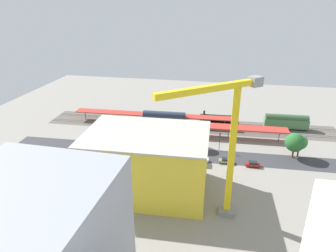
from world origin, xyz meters
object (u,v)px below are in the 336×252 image
object	(u,v)px
freight_coach_far	(164,119)
box_truck_0	(187,158)
street_tree_2	(191,133)
passenger_coach	(286,121)
street_tree_1	(164,132)
locomotive	(219,120)
parked_car_0	(253,164)
street_tree_3	(300,142)
parked_car_2	(201,159)
street_tree_4	(129,129)
platform_canopy_near	(204,126)
platform_canopy_far	(152,115)
parked_car_1	(226,161)
parked_car_3	(175,157)
tower_crane	(227,142)
construction_building	(147,163)
street_tree_0	(295,142)
traffic_light	(220,139)
parked_car_4	(149,154)
box_truck_1	(158,154)

from	to	relation	value
freight_coach_far	box_truck_0	size ratio (longest dim) A/B	2.02
freight_coach_far	street_tree_2	size ratio (longest dim) A/B	2.10
passenger_coach	street_tree_1	bearing A→B (deg)	28.85
street_tree_2	locomotive	bearing A→B (deg)	-111.33
parked_car_0	street_tree_3	world-z (taller)	street_tree_3
street_tree_2	parked_car_0	bearing A→B (deg)	154.78
passenger_coach	parked_car_2	size ratio (longest dim) A/B	3.61
street_tree_4	platform_canopy_near	bearing A→B (deg)	-155.61
platform_canopy_far	freight_coach_far	distance (m)	5.50
parked_car_1	street_tree_1	distance (m)	22.41
parked_car_1	street_tree_3	world-z (taller)	street_tree_3
locomotive	parked_car_3	xyz separation A→B (m)	(12.49, 31.42, -1.09)
street_tree_4	freight_coach_far	bearing A→B (deg)	-116.40
platform_canopy_far	street_tree_4	xyz separation A→B (m)	(3.34, 18.98, 1.50)
parked_car_0	box_truck_0	distance (m)	19.46
freight_coach_far	parked_car_2	world-z (taller)	freight_coach_far
tower_crane	street_tree_2	world-z (taller)	tower_crane
construction_building	parked_car_0	bearing A→B (deg)	-150.29
street_tree_0	traffic_light	distance (m)	22.80
platform_canopy_near	tower_crane	world-z (taller)	tower_crane
parked_car_2	parked_car_4	xyz separation A→B (m)	(16.60, -0.51, 0.01)
construction_building	box_truck_0	world-z (taller)	construction_building
platform_canopy_near	parked_car_3	distance (m)	20.49
platform_canopy_far	locomotive	world-z (taller)	locomotive
freight_coach_far	parked_car_1	bearing A→B (deg)	134.66
platform_canopy_far	street_tree_4	bearing A→B (deg)	80.01
parked_car_3	locomotive	bearing A→B (deg)	-111.69
parked_car_1	street_tree_3	bearing A→B (deg)	-159.21
passenger_coach	parked_car_0	bearing A→B (deg)	66.13
parked_car_4	street_tree_3	distance (m)	47.07
box_truck_1	street_tree_0	xyz separation A→B (m)	(-40.88, -9.41, 3.45)
box_truck_0	street_tree_1	xyz separation A→B (m)	(9.03, -9.72, 3.63)
platform_canopy_near	tower_crane	bearing A→B (deg)	99.93
parked_car_1	tower_crane	xyz separation A→B (m)	(0.71, 24.36, 17.79)
parked_car_4	box_truck_0	world-z (taller)	box_truck_0
street_tree_0	construction_building	bearing A→B (deg)	32.09
parked_car_1	parked_car_4	size ratio (longest dim) A/B	1.00
street_tree_1	traffic_light	xyz separation A→B (m)	(-18.18, -0.11, -1.13)
traffic_light	platform_canopy_far	bearing A→B (deg)	-34.64
parked_car_2	platform_canopy_far	bearing A→B (deg)	-50.94
street_tree_3	street_tree_4	xyz separation A→B (m)	(54.70, 0.98, 0.29)
street_tree_1	street_tree_4	bearing A→B (deg)	1.36
parked_car_0	parked_car_3	xyz separation A→B (m)	(23.53, -0.24, 0.05)
street_tree_1	construction_building	bearing A→B (deg)	91.76
platform_canopy_near	box_truck_1	world-z (taller)	platform_canopy_near
parked_car_2	construction_building	world-z (taller)	construction_building
platform_canopy_far	passenger_coach	world-z (taller)	passenger_coach
box_truck_1	traffic_light	bearing A→B (deg)	-152.10
box_truck_1	street_tree_0	world-z (taller)	street_tree_0
freight_coach_far	parked_car_2	xyz separation A→B (m)	(-16.73, 24.97, -2.57)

